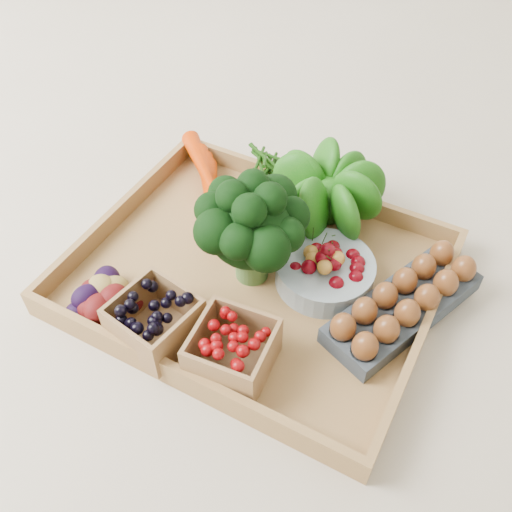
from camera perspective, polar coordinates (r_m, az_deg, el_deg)
The scene contains 10 objects.
ground at distance 0.92m, azimuth 0.00°, elevation -2.53°, with size 4.00×4.00×0.00m, color beige.
tray at distance 0.92m, azimuth 0.00°, elevation -2.23°, with size 0.55×0.45×0.01m, color #A67B45.
carrots at distance 1.03m, azimuth -4.64°, elevation 6.99°, with size 0.23×0.16×0.05m, color #CF3200, non-canonical shape.
lettuce at distance 0.97m, azimuth 7.28°, elevation 7.00°, with size 0.14×0.14×0.14m, color #11590D.
broccoli at distance 0.86m, azimuth -0.44°, elevation 1.13°, with size 0.17×0.17×0.14m, color black, non-canonical shape.
cherry_bowl at distance 0.90m, azimuth 6.88°, elevation -1.57°, with size 0.15×0.15×0.04m, color #8C9EA5.
egg_carton at distance 0.88m, azimuth 14.45°, elevation -5.06°, with size 0.09×0.26×0.03m, color #363D45.
potatoes at distance 0.87m, azimuth -15.38°, elevation -3.93°, with size 0.12×0.12×0.07m, color #450B0B, non-canonical shape.
punnet_blackberry at distance 0.82m, azimuth -10.06°, elevation -6.37°, with size 0.11×0.11×0.07m, color black.
punnet_raspberry at distance 0.78m, azimuth -2.36°, elevation -9.41°, with size 0.11×0.11×0.07m, color #710507.
Camera 1 is at (0.28, -0.52, 0.71)m, focal length 40.00 mm.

